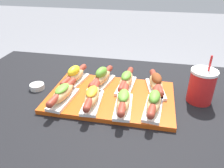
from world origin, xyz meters
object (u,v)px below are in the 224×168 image
hot_dog_7 (156,83)px  sauce_bowl (37,86)px  hot_dog_6 (126,80)px  hot_dog_1 (92,96)px  drink_cup (202,86)px  hot_dog_3 (154,102)px  hot_dog_0 (63,93)px  hot_dog_5 (101,77)px  serving_tray (111,97)px  hot_dog_2 (123,100)px  hot_dog_4 (74,76)px

hot_dog_7 → sauce_bowl: 0.52m
hot_dog_6 → hot_dog_1: bearing=-125.0°
hot_dog_7 → drink_cup: drink_cup is taller
hot_dog_3 → hot_dog_0: bearing=-178.8°
hot_dog_1 → hot_dog_6: bearing=55.0°
sauce_bowl → drink_cup: 0.69m
hot_dog_5 → hot_dog_6: hot_dog_5 is taller
hot_dog_1 → hot_dog_7: hot_dog_7 is taller
serving_tray → hot_dog_6: bearing=56.2°
hot_dog_0 → sauce_bowl: (-0.16, 0.09, -0.04)m
hot_dog_2 → sauce_bowl: hot_dog_2 is taller
hot_dog_3 → hot_dog_5: 0.27m
serving_tray → hot_dog_0: hot_dog_0 is taller
hot_dog_1 → hot_dog_3: bearing=1.6°
hot_dog_3 → drink_cup: 0.22m
hot_dog_3 → hot_dog_4: bearing=158.7°
hot_dog_4 → hot_dog_7: 0.36m
serving_tray → hot_dog_5: (-0.06, 0.08, 0.04)m
drink_cup → sauce_bowl: bearing=-176.4°
drink_cup → serving_tray: bearing=-171.0°
hot_dog_7 → serving_tray: bearing=-157.2°
hot_dog_1 → hot_dog_2: 0.12m
hot_dog_0 → hot_dog_2: 0.24m
hot_dog_0 → hot_dog_5: bearing=53.2°
hot_dog_0 → hot_dog_3: (0.35, 0.01, 0.00)m
hot_dog_1 → hot_dog_2: bearing=-1.6°
hot_dog_7 → hot_dog_0: bearing=-156.6°
hot_dog_5 → drink_cup: (0.41, -0.02, 0.01)m
hot_dog_3 → serving_tray: bearing=157.7°
drink_cup → hot_dog_2: bearing=-154.7°
hot_dog_5 → sauce_bowl: (-0.28, -0.06, -0.04)m
hot_dog_2 → hot_dog_4: 0.28m
hot_dog_4 → hot_dog_6: (0.23, 0.01, -0.00)m
hot_dog_1 → hot_dog_4: bearing=130.7°
hot_dog_2 → hot_dog_4: size_ratio=1.01×
hot_dog_2 → sauce_bowl: size_ratio=3.42×
hot_dog_2 → hot_dog_7: hot_dog_7 is taller
sauce_bowl → drink_cup: size_ratio=0.32×
hot_dog_1 → drink_cup: 0.43m
hot_dog_3 → hot_dog_5: bearing=147.4°
hot_dog_2 → hot_dog_6: 0.16m
serving_tray → drink_cup: (0.35, 0.06, 0.06)m
hot_dog_1 → hot_dog_4: (-0.12, 0.14, 0.00)m
hot_dog_0 → hot_dog_1: bearing=0.4°
serving_tray → hot_dog_6: size_ratio=2.38×
hot_dog_0 → hot_dog_6: (0.22, 0.15, 0.00)m
hot_dog_3 → hot_dog_5: (-0.23, 0.15, 0.00)m
hot_dog_3 → sauce_bowl: (-0.51, 0.08, -0.04)m
serving_tray → hot_dog_1: size_ratio=2.38×
hot_dog_2 → hot_dog_3: (0.11, 0.01, 0.00)m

